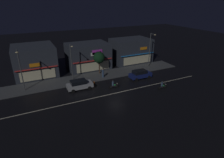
% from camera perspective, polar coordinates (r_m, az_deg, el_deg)
% --- Properties ---
extents(ground_plane, '(140.00, 140.00, 0.00)m').
position_cam_1_polar(ground_plane, '(30.62, 1.14, -4.33)').
color(ground_plane, black).
extents(lane_divider_stripe, '(34.22, 0.16, 0.01)m').
position_cam_1_polar(lane_divider_stripe, '(30.62, 1.14, -4.32)').
color(lane_divider_stripe, beige).
rests_on(lane_divider_stripe, ground).
extents(sidewalk_far, '(36.02, 4.68, 0.14)m').
position_cam_1_polar(sidewalk_far, '(37.24, -4.41, 0.92)').
color(sidewalk_far, '#424447').
rests_on(sidewalk_far, ground).
extents(storefront_left_block, '(8.81, 6.52, 5.48)m').
position_cam_1_polar(storefront_left_block, '(41.29, -7.37, 6.97)').
color(storefront_left_block, '#2D333D').
rests_on(storefront_left_block, ground).
extents(storefront_center_block, '(8.99, 6.42, 5.55)m').
position_cam_1_polar(storefront_center_block, '(45.64, 5.72, 8.66)').
color(storefront_center_block, '#2D333D').
rests_on(storefront_center_block, ground).
extents(storefront_right_block, '(7.73, 8.11, 5.93)m').
position_cam_1_polar(storefront_right_block, '(40.13, -22.57, 5.21)').
color(storefront_right_block, '#2D333D').
rests_on(storefront_right_block, ground).
extents(streetlamp_west, '(0.44, 1.64, 6.99)m').
position_cam_1_polar(streetlamp_west, '(32.89, -26.27, 3.27)').
color(streetlamp_west, '#47494C').
rests_on(streetlamp_west, sidewalk_far).
extents(streetlamp_mid, '(0.44, 1.64, 6.80)m').
position_cam_1_polar(streetlamp_mid, '(34.59, -12.28, 5.90)').
color(streetlamp_mid, '#47494C').
rests_on(streetlamp_mid, sidewalk_far).
extents(streetlamp_east, '(0.44, 1.64, 7.46)m').
position_cam_1_polar(streetlamp_east, '(41.67, 11.65, 9.37)').
color(streetlamp_east, '#47494C').
rests_on(streetlamp_east, sidewalk_far).
extents(pedestrian_on_sidewalk, '(0.42, 0.42, 1.73)m').
position_cam_1_polar(pedestrian_on_sidewalk, '(36.18, -2.77, 1.74)').
color(pedestrian_on_sidewalk, '#334766').
rests_on(pedestrian_on_sidewalk, sidewalk_far).
extents(street_tree, '(2.30, 2.30, 4.51)m').
position_cam_1_polar(street_tree, '(37.33, -3.96, 6.53)').
color(street_tree, '#473323').
rests_on(street_tree, sidewalk_far).
extents(parked_car_near_kerb, '(4.30, 1.98, 1.67)m').
position_cam_1_polar(parked_car_near_kerb, '(32.01, -9.93, -1.68)').
color(parked_car_near_kerb, '#9EA0A5').
rests_on(parked_car_near_kerb, ground).
extents(parked_car_trailing, '(4.30, 1.98, 1.67)m').
position_cam_1_polar(parked_car_trailing, '(36.32, 8.60, 1.48)').
color(parked_car_trailing, navy).
rests_on(parked_car_trailing, ground).
extents(motorcycle_lead, '(1.90, 0.60, 1.52)m').
position_cam_1_polar(motorcycle_lead, '(31.86, 0.42, -1.90)').
color(motorcycle_lead, black).
rests_on(motorcycle_lead, ground).
extents(motorcycle_following, '(1.90, 0.60, 1.52)m').
position_cam_1_polar(motorcycle_following, '(32.77, 15.10, -2.02)').
color(motorcycle_following, black).
rests_on(motorcycle_following, ground).
extents(traffic_cone, '(0.36, 0.36, 0.55)m').
position_cam_1_polar(traffic_cone, '(33.98, -5.52, -1.02)').
color(traffic_cone, orange).
rests_on(traffic_cone, ground).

